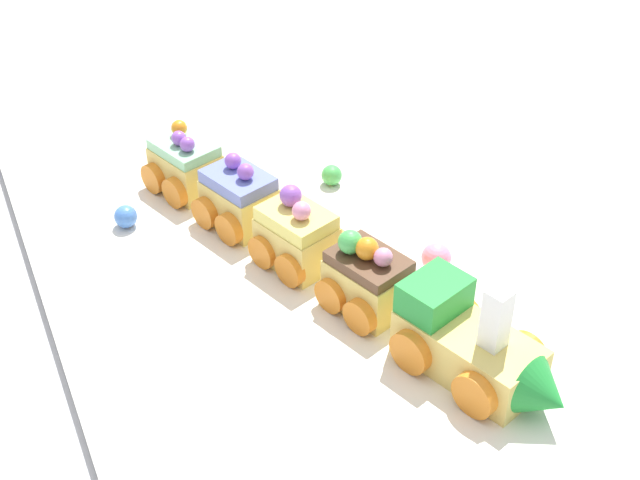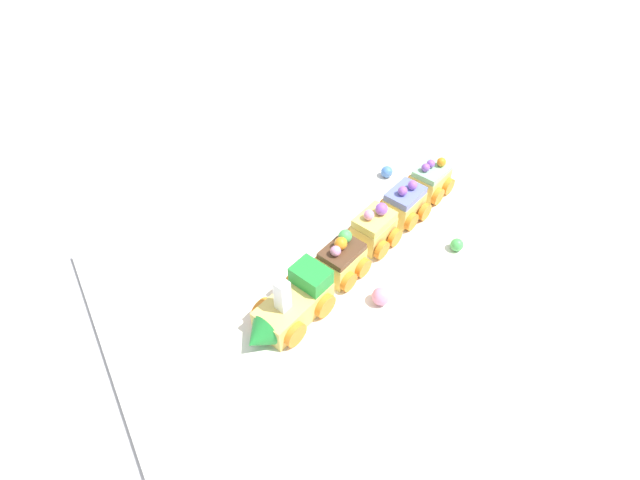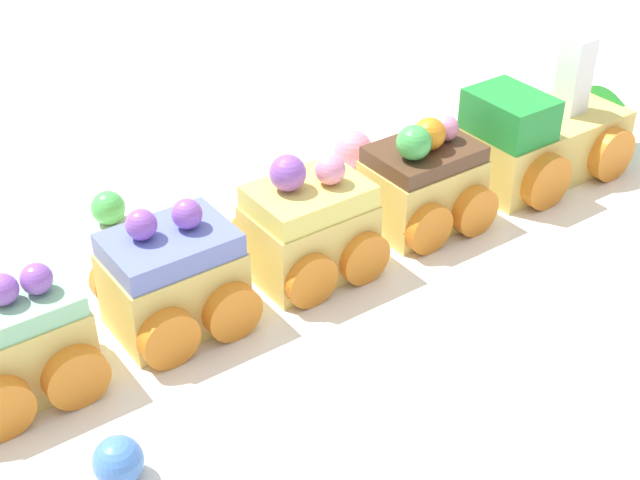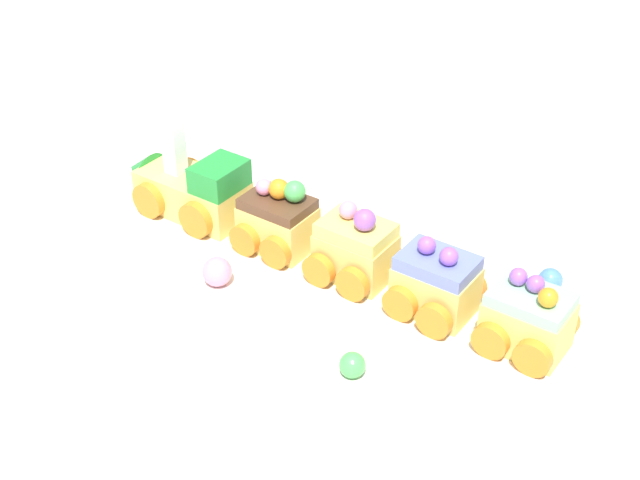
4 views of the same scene
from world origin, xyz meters
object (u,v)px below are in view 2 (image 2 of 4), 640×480
cake_car_lemon (375,230)px  gumball_green (457,245)px  cake_train_locomotive (290,308)px  cake_car_mint (430,180)px  gumball_blue (387,172)px  cake_car_chocolate (342,260)px  gumball_pink (381,296)px  cake_car_blueberry (404,204)px

cake_car_lemon → gumball_green: bearing=123.2°
cake_train_locomotive → cake_car_mint: 0.36m
gumball_blue → cake_train_locomotive: bearing=32.2°
cake_car_lemon → gumball_blue: bearing=-151.9°
cake_train_locomotive → gumball_green: cake_train_locomotive is taller
cake_train_locomotive → cake_car_chocolate: size_ratio=1.79×
cake_car_lemon → cake_car_chocolate: bearing=-0.2°
gumball_green → gumball_blue: (-0.01, -0.20, 0.00)m
cake_car_lemon → gumball_blue: 0.17m
gumball_pink → gumball_blue: gumball_pink is taller
gumball_pink → cake_car_mint: bearing=-143.9°
cake_train_locomotive → cake_car_mint: size_ratio=1.79×
gumball_green → cake_car_chocolate: bearing=-16.2°
gumball_blue → cake_car_mint: bearing=118.4°
cake_car_chocolate → cake_car_lemon: 0.08m
cake_train_locomotive → gumball_blue: cake_train_locomotive is taller
cake_train_locomotive → cake_car_lemon: bearing=-180.0°
gumball_green → cake_car_blueberry: bearing=-76.9°
cake_car_lemon → cake_car_blueberry: (-0.08, -0.03, -0.00)m
cake_car_blueberry → gumball_pink: (0.14, 0.13, -0.01)m
cake_car_chocolate → gumball_green: 0.19m
cake_car_mint → gumball_pink: 0.26m
cake_train_locomotive → gumball_pink: size_ratio=5.61×
cake_car_blueberry → gumball_green: cake_car_blueberry is taller
cake_train_locomotive → gumball_blue: bearing=-166.9°
cake_car_lemon → cake_car_mint: (-0.15, -0.05, -0.00)m
cake_car_lemon → gumball_green: 0.13m
cake_car_chocolate → gumball_blue: bearing=-161.0°
cake_car_blueberry → gumball_green: (-0.02, 0.11, -0.02)m
cake_car_blueberry → cake_car_mint: cake_car_blueberry is taller
cake_car_lemon → gumball_pink: (0.06, 0.10, -0.01)m
cake_car_chocolate → cake_car_lemon: cake_car_lemon is taller
cake_car_mint → cake_car_chocolate: bearing=-0.1°
cake_car_chocolate → cake_car_lemon: (-0.08, -0.03, 0.00)m
cake_train_locomotive → cake_car_blueberry: cake_train_locomotive is taller
cake_car_mint → gumball_green: bearing=49.2°
cake_car_lemon → cake_car_mint: cake_car_lemon is taller
gumball_pink → cake_train_locomotive: bearing=-17.5°
cake_car_mint → gumball_blue: 0.08m
cake_train_locomotive → gumball_pink: bearing=143.4°
gumball_blue → cake_car_chocolate: bearing=38.1°
cake_car_blueberry → gumball_pink: cake_car_blueberry is taller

